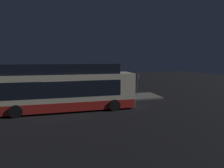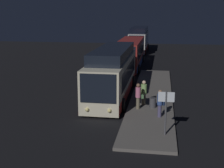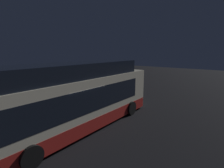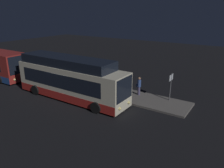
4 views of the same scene
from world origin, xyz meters
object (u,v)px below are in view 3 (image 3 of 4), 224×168
object	(u,v)px
bus_lead	(76,100)
passenger_waiting	(91,87)
passenger_boarding	(79,95)
trash_bin	(80,99)
passenger_with_bags	(92,92)
suitcase	(75,104)
sign_post	(108,77)

from	to	relation	value
bus_lead	passenger_waiting	size ratio (longest dim) A/B	6.57
passenger_boarding	trash_bin	bearing A→B (deg)	-154.10
passenger_waiting	trash_bin	xyz separation A→B (m)	(-1.85, -0.48, -0.60)
passenger_with_bags	bus_lead	bearing A→B (deg)	-169.09
suitcase	sign_post	xyz separation A→B (m)	(5.75, 1.49, 1.21)
sign_post	trash_bin	distance (m)	4.87
bus_lead	passenger_boarding	xyz separation A→B (m)	(2.56, 2.55, -0.60)
passenger_boarding	suitcase	bearing A→B (deg)	-15.51
passenger_waiting	bus_lead	bearing A→B (deg)	163.24
sign_post	trash_bin	xyz separation A→B (m)	(-4.65, -0.78, -1.21)
passenger_boarding	passenger_waiting	size ratio (longest dim) A/B	1.00
passenger_with_bags	trash_bin	size ratio (longest dim) A/B	2.63
bus_lead	passenger_boarding	distance (m)	3.66
bus_lead	passenger_with_bags	world-z (taller)	bus_lead
passenger_with_bags	trash_bin	distance (m)	1.20
passenger_boarding	trash_bin	distance (m)	1.02
passenger_boarding	bus_lead	bearing A→B (deg)	22.08
bus_lead	suitcase	size ratio (longest dim) A/B	12.32
suitcase	trash_bin	world-z (taller)	suitcase
bus_lead	suitcase	world-z (taller)	bus_lead
passenger_boarding	trash_bin	world-z (taller)	passenger_boarding
passenger_with_bags	sign_post	world-z (taller)	sign_post
bus_lead	trash_bin	distance (m)	4.61
passenger_waiting	passenger_with_bags	xyz separation A→B (m)	(-1.41, -1.41, 0.01)
suitcase	trash_bin	xyz separation A→B (m)	(1.10, 0.71, -0.01)
sign_post	trash_bin	bearing A→B (deg)	-170.48
bus_lead	passenger_waiting	distance (m)	6.20
passenger_waiting	suitcase	bearing A→B (deg)	148.65
bus_lead	suitcase	distance (m)	3.41
suitcase	trash_bin	distance (m)	1.31
trash_bin	passenger_waiting	bearing A→B (deg)	14.48
suitcase	sign_post	distance (m)	6.06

